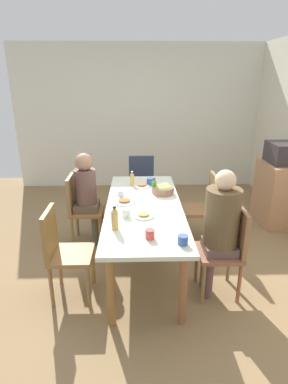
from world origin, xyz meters
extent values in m
plane|color=olive|center=(0.00, 0.00, 0.00)|extent=(6.65, 6.65, 0.00)
cube|color=silver|center=(-2.83, 0.00, 1.30)|extent=(0.12, 4.61, 2.60)
cube|color=silver|center=(0.00, 0.00, 0.71)|extent=(2.07, 0.80, 0.04)
cylinder|color=brown|center=(-0.93, -0.30, 0.34)|extent=(0.07, 0.07, 0.69)
cylinder|color=olive|center=(0.93, -0.30, 0.34)|extent=(0.07, 0.07, 0.69)
cylinder|color=olive|center=(-0.93, 0.30, 0.34)|extent=(0.07, 0.07, 0.69)
cylinder|color=brown|center=(0.93, 0.30, 0.34)|extent=(0.07, 0.07, 0.69)
cube|color=olive|center=(0.52, -0.70, 0.44)|extent=(0.40, 0.40, 0.04)
cylinder|color=olive|center=(0.35, -0.87, 0.21)|extent=(0.04, 0.04, 0.43)
cylinder|color=olive|center=(0.69, -0.87, 0.21)|extent=(0.04, 0.04, 0.43)
cylinder|color=olive|center=(0.35, -0.53, 0.21)|extent=(0.04, 0.04, 0.43)
cylinder|color=olive|center=(0.69, -0.53, 0.21)|extent=(0.04, 0.04, 0.43)
cube|color=olive|center=(0.52, -0.88, 0.68)|extent=(0.38, 0.04, 0.45)
cube|color=brown|center=(0.52, 0.70, 0.44)|extent=(0.40, 0.40, 0.04)
cylinder|color=#955B37|center=(0.69, 0.87, 0.21)|extent=(0.04, 0.04, 0.43)
cylinder|color=olive|center=(0.35, 0.87, 0.21)|extent=(0.04, 0.04, 0.43)
cylinder|color=olive|center=(0.69, 0.53, 0.21)|extent=(0.04, 0.04, 0.43)
cylinder|color=brown|center=(0.35, 0.53, 0.21)|extent=(0.04, 0.04, 0.43)
cube|color=#966440|center=(0.52, 0.88, 0.68)|extent=(0.38, 0.04, 0.45)
cylinder|color=brown|center=(0.60, 0.60, 0.23)|extent=(0.09, 0.09, 0.45)
cylinder|color=brown|center=(0.44, 0.60, 0.23)|extent=(0.09, 0.09, 0.45)
cube|color=brown|center=(0.52, 0.70, 0.50)|extent=(0.30, 0.30, 0.10)
cylinder|color=brown|center=(0.52, 0.70, 0.82)|extent=(0.32, 0.32, 0.54)
sphere|color=beige|center=(0.52, 0.70, 1.17)|extent=(0.19, 0.19, 0.19)
cube|color=#94633D|center=(-0.52, 0.70, 0.44)|extent=(0.40, 0.40, 0.04)
cylinder|color=olive|center=(-0.35, 0.87, 0.21)|extent=(0.04, 0.04, 0.43)
cylinder|color=brown|center=(-0.69, 0.87, 0.21)|extent=(0.04, 0.04, 0.43)
cylinder|color=olive|center=(-0.35, 0.53, 0.21)|extent=(0.04, 0.04, 0.43)
cylinder|color=olive|center=(-0.69, 0.53, 0.21)|extent=(0.04, 0.04, 0.43)
cube|color=olive|center=(-0.52, 0.88, 0.68)|extent=(0.38, 0.04, 0.45)
cube|color=olive|center=(-0.52, -0.70, 0.44)|extent=(0.40, 0.40, 0.04)
cylinder|color=olive|center=(-0.69, -0.87, 0.21)|extent=(0.04, 0.04, 0.43)
cylinder|color=olive|center=(-0.35, -0.87, 0.21)|extent=(0.04, 0.04, 0.43)
cylinder|color=#925E34|center=(-0.69, -0.53, 0.21)|extent=(0.04, 0.04, 0.43)
cylinder|color=#93653D|center=(-0.35, -0.53, 0.21)|extent=(0.04, 0.04, 0.43)
cube|color=olive|center=(-0.52, -0.88, 0.68)|extent=(0.38, 0.04, 0.45)
cylinder|color=#4F4537|center=(-0.60, -0.60, 0.23)|extent=(0.09, 0.09, 0.45)
cylinder|color=#4F4F3D|center=(-0.44, -0.60, 0.23)|extent=(0.09, 0.09, 0.45)
cube|color=brown|center=(-0.52, -0.70, 0.50)|extent=(0.30, 0.30, 0.10)
cylinder|color=brown|center=(-0.52, -0.70, 0.76)|extent=(0.26, 0.26, 0.43)
sphere|color=#A1745D|center=(-0.52, -0.70, 1.07)|extent=(0.21, 0.21, 0.21)
cube|color=#373C44|center=(-1.33, 0.00, 0.44)|extent=(0.40, 0.40, 0.04)
cylinder|color=#37334E|center=(-1.50, 0.17, 0.21)|extent=(0.04, 0.04, 0.43)
cylinder|color=#25364E|center=(-1.50, -0.17, 0.21)|extent=(0.04, 0.04, 0.43)
cylinder|color=#374049|center=(-1.16, 0.17, 0.21)|extent=(0.04, 0.04, 0.43)
cylinder|color=#2F3B4A|center=(-1.16, -0.17, 0.21)|extent=(0.04, 0.04, 0.43)
cube|color=#2C384F|center=(-1.51, 0.00, 0.68)|extent=(0.04, 0.38, 0.45)
cylinder|color=white|center=(0.29, -0.01, 0.74)|extent=(0.21, 0.21, 0.01)
ellipsoid|color=tan|center=(0.29, -0.01, 0.75)|extent=(0.12, 0.12, 0.02)
cylinder|color=silver|center=(-0.61, -0.01, 0.74)|extent=(0.22, 0.22, 0.01)
ellipsoid|color=#A76536|center=(-0.61, -0.01, 0.75)|extent=(0.12, 0.12, 0.02)
cylinder|color=white|center=(-0.08, -0.21, 0.74)|extent=(0.24, 0.24, 0.01)
ellipsoid|color=#A46435|center=(-0.08, -0.21, 0.75)|extent=(0.13, 0.13, 0.02)
cylinder|color=#95664F|center=(-0.34, 0.23, 0.77)|extent=(0.26, 0.26, 0.09)
ellipsoid|color=#8BA455|center=(-0.34, 0.23, 0.81)|extent=(0.20, 0.20, 0.04)
cylinder|color=white|center=(-0.47, 0.27, 0.77)|extent=(0.08, 0.08, 0.08)
torus|color=white|center=(-0.42, 0.27, 0.77)|extent=(0.05, 0.01, 0.05)
cylinder|color=white|center=(0.28, -0.19, 0.77)|extent=(0.08, 0.08, 0.08)
torus|color=white|center=(0.34, -0.19, 0.77)|extent=(0.05, 0.01, 0.05)
cylinder|color=white|center=(-0.23, -0.26, 0.77)|extent=(0.08, 0.08, 0.09)
torus|color=white|center=(-0.18, -0.26, 0.77)|extent=(0.05, 0.01, 0.05)
cylinder|color=#CA4A45|center=(0.74, 0.03, 0.77)|extent=(0.08, 0.08, 0.08)
torus|color=#C64943|center=(0.79, 0.03, 0.77)|extent=(0.05, 0.01, 0.05)
cylinder|color=#3C59A6|center=(0.84, 0.30, 0.77)|extent=(0.09, 0.09, 0.08)
torus|color=#2F4F98|center=(0.90, 0.30, 0.77)|extent=(0.05, 0.01, 0.05)
cylinder|color=#305595|center=(-0.66, 0.09, 0.77)|extent=(0.08, 0.08, 0.09)
torus|color=#3B5A9B|center=(-0.61, 0.09, 0.77)|extent=(0.05, 0.01, 0.05)
cylinder|color=gold|center=(-0.65, -0.13, 0.80)|extent=(0.05, 0.05, 0.15)
cone|color=tan|center=(-0.65, -0.13, 0.89)|extent=(0.05, 0.05, 0.03)
cylinder|color=white|center=(-0.65, -0.13, 0.91)|extent=(0.03, 0.03, 0.01)
cylinder|color=tan|center=(0.56, -0.28, 0.82)|extent=(0.06, 0.06, 0.18)
cone|color=tan|center=(0.56, -0.28, 0.92)|extent=(0.06, 0.06, 0.03)
cylinder|color=black|center=(0.56, -0.28, 0.94)|extent=(0.03, 0.03, 0.01)
cylinder|color=#4A872F|center=(-0.36, 0.13, 0.80)|extent=(0.06, 0.06, 0.14)
cone|color=#4D7D40|center=(-0.36, 0.13, 0.89)|extent=(0.05, 0.05, 0.03)
cylinder|color=black|center=(-0.36, 0.13, 0.91)|extent=(0.03, 0.03, 0.01)
cube|color=tan|center=(-1.06, 1.94, 0.45)|extent=(0.70, 0.44, 0.90)
cube|color=#2F2B2D|center=(-1.06, 1.94, 1.04)|extent=(0.48, 0.36, 0.28)
camera|label=1|loc=(3.09, -0.08, 2.02)|focal=29.11mm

